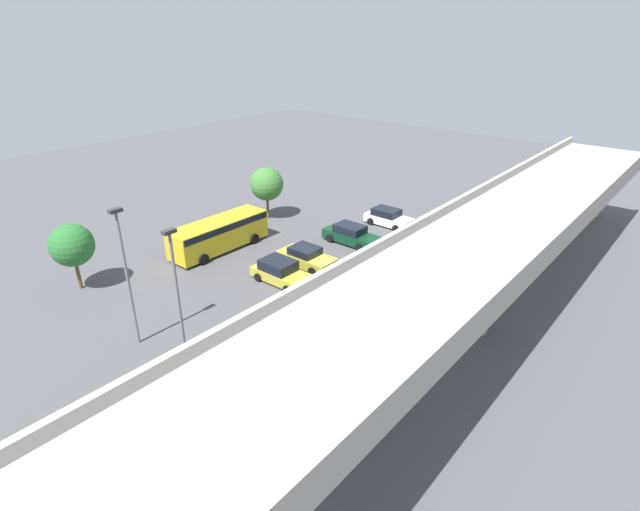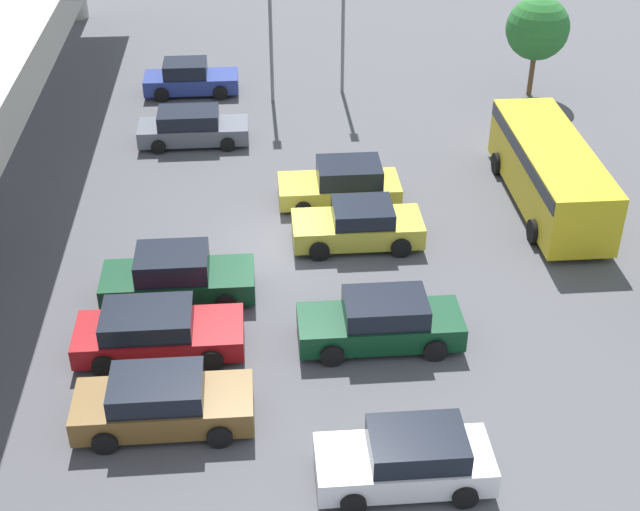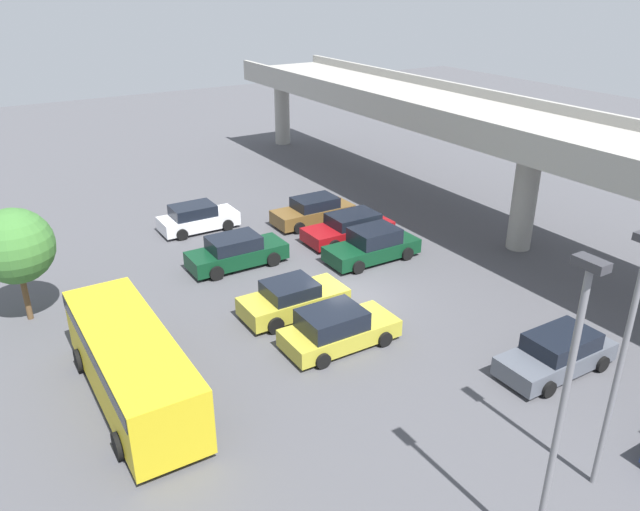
{
  "view_description": "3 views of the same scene",
  "coord_description": "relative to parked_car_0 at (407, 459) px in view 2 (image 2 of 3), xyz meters",
  "views": [
    {
      "loc": [
        25.15,
        19.9,
        16.55
      ],
      "look_at": [
        -0.01,
        -1.19,
        1.29
      ],
      "focal_mm": 28.0,
      "sensor_mm": 36.0,
      "label": 1
    },
    {
      "loc": [
        -26.37,
        0.84,
        16.63
      ],
      "look_at": [
        -2.61,
        -1.02,
        1.19
      ],
      "focal_mm": 50.0,
      "sensor_mm": 36.0,
      "label": 2
    },
    {
      "loc": [
        20.18,
        -13.65,
        13.16
      ],
      "look_at": [
        -2.06,
        0.0,
        1.33
      ],
      "focal_mm": 35.0,
      "sensor_mm": 36.0,
      "label": 3
    }
  ],
  "objects": [
    {
      "name": "ground_plane",
      "position": [
        11.13,
        2.49,
        -0.72
      ],
      "size": [
        111.21,
        111.21,
        0.0
      ],
      "primitive_type": "plane",
      "color": "#4C4C51"
    },
    {
      "name": "parked_car_0",
      "position": [
        0.0,
        0.0,
        0.0
      ],
      "size": [
        2.08,
        4.31,
        1.51
      ],
      "rotation": [
        0.0,
        0.0,
        1.57
      ],
      "color": "silver",
      "rests_on": "ground_plane"
    },
    {
      "name": "parked_car_1",
      "position": [
        2.48,
        6.09,
        0.01
      ],
      "size": [
        2.13,
        4.69,
        1.54
      ],
      "rotation": [
        0.0,
        0.0,
        -1.57
      ],
      "color": "brown",
      "rests_on": "ground_plane"
    },
    {
      "name": "parked_car_2",
      "position": [
        5.47,
        -0.11,
        0.03
      ],
      "size": [
        2.1,
        4.84,
        1.58
      ],
      "rotation": [
        0.0,
        0.0,
        1.57
      ],
      "color": "#0C381E",
      "rests_on": "ground_plane"
    },
    {
      "name": "parked_car_3",
      "position": [
        8.32,
        6.04,
        0.04
      ],
      "size": [
        2.18,
        4.82,
        1.65
      ],
      "rotation": [
        0.0,
        0.0,
        -1.57
      ],
      "color": "#0C381E",
      "rests_on": "ground_plane"
    },
    {
      "name": "parked_car_4",
      "position": [
        14.09,
        0.19,
        0.01
      ],
      "size": [
        2.24,
        4.54,
        1.57
      ],
      "rotation": [
        0.0,
        0.0,
        1.57
      ],
      "color": "gold",
      "rests_on": "ground_plane"
    },
    {
      "name": "parked_car_5",
      "position": [
        19.63,
        6.03,
        -0.02
      ],
      "size": [
        2.06,
        4.62,
        1.48
      ],
      "rotation": [
        0.0,
        0.0,
        -1.57
      ],
      "color": "#515660",
      "rests_on": "ground_plane"
    },
    {
      "name": "parked_car_6",
      "position": [
        25.11,
        6.36,
        0.01
      ],
      "size": [
        2.08,
        4.41,
        1.57
      ],
      "rotation": [
        0.0,
        0.0,
        -1.57
      ],
      "color": "navy",
      "rests_on": "ground_plane"
    },
    {
      "name": "parked_car_7",
      "position": [
        5.59,
        6.48,
        -0.02
      ],
      "size": [
        2.25,
        4.88,
        1.45
      ],
      "rotation": [
        0.0,
        0.0,
        -1.57
      ],
      "color": "maroon",
      "rests_on": "ground_plane"
    },
    {
      "name": "parked_car_8",
      "position": [
        11.07,
        -0.07,
        -0.0
      ],
      "size": [
        2.2,
        4.51,
        1.51
      ],
      "rotation": [
        0.0,
        0.0,
        1.57
      ],
      "color": "gold",
      "rests_on": "ground_plane"
    },
    {
      "name": "shuttle_bus",
      "position": [
        13.26,
        -7.43,
        0.77
      ],
      "size": [
        8.43,
        2.74,
        2.48
      ],
      "rotation": [
        0.0,
        0.0,
        3.14
      ],
      "color": "gold",
      "rests_on": "ground_plane"
    },
    {
      "name": "lamp_post_mid_lot",
      "position": [
        23.89,
        2.49,
        3.75
      ],
      "size": [
        0.7,
        0.35,
        7.58
      ],
      "color": "slate",
      "rests_on": "ground_plane"
    },
    {
      "name": "tree_front_centre",
      "position": [
        23.66,
        -9.72,
        2.51
      ],
      "size": [
        2.9,
        2.9,
        4.69
      ],
      "color": "brown",
      "rests_on": "ground_plane"
    }
  ]
}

